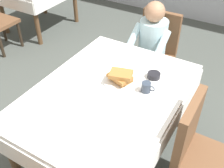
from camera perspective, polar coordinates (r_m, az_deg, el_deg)
ground_plane at (r=2.66m, az=-0.80°, el=-13.94°), size 14.00×14.00×0.00m
dining_table_main at (r=2.19m, az=-0.95°, el=-3.42°), size 1.12×1.52×0.74m
chair_diner at (r=3.14m, az=9.25°, el=7.64°), size 0.44×0.45×0.93m
diner_person at (r=2.95m, az=8.31°, el=8.66°), size 0.40×0.43×1.12m
chair_right_side at (r=2.10m, az=17.81°, el=-12.91°), size 0.45×0.44×0.93m
plate_breakfast at (r=2.22m, az=1.77°, el=0.55°), size 0.28×0.28×0.02m
breakfast_stack at (r=2.18m, az=1.82°, el=1.64°), size 0.22×0.20×0.10m
cup_coffee at (r=2.12m, az=7.31°, el=-0.68°), size 0.11×0.08×0.08m
bowl_butter at (r=2.29m, az=8.89°, el=1.83°), size 0.11×0.11×0.04m
fork_left_of_plate at (r=2.29m, az=-2.63°, el=1.66°), size 0.03×0.18×0.00m
knife_right_of_plate at (r=2.14m, az=5.93°, el=-1.44°), size 0.03×0.20×0.00m
spoon_near_edge at (r=2.02m, az=-2.27°, el=-4.14°), size 0.15×0.02×0.00m
napkin_folded at (r=2.25m, az=-7.88°, el=0.53°), size 0.19×0.15×0.01m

